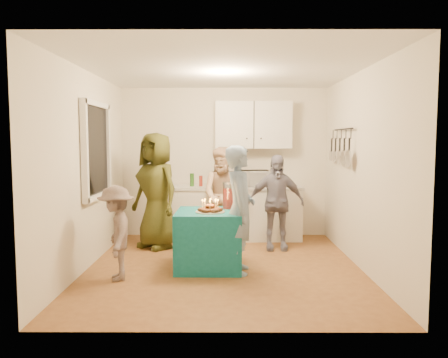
{
  "coord_description": "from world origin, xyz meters",
  "views": [
    {
      "loc": [
        0.02,
        -5.7,
        1.68
      ],
      "look_at": [
        0.0,
        0.35,
        1.15
      ],
      "focal_mm": 35.0,
      "sensor_mm": 36.0,
      "label": 1
    }
  ],
  "objects_px": {
    "counter": "(236,214)",
    "microwave": "(254,178)",
    "man_birthday": "(240,210)",
    "woman_back_center": "(225,196)",
    "punch_jar": "(231,196)",
    "woman_back_left": "(156,191)",
    "party_table": "(209,240)",
    "woman_back_right": "(276,202)",
    "child_near_left": "(116,233)"
  },
  "relations": [
    {
      "from": "microwave",
      "to": "child_near_left",
      "type": "distance_m",
      "value": 2.91
    },
    {
      "from": "microwave",
      "to": "child_near_left",
      "type": "relative_size",
      "value": 0.43
    },
    {
      "from": "party_table",
      "to": "counter",
      "type": "bearing_deg",
      "value": 77.15
    },
    {
      "from": "counter",
      "to": "woman_back_left",
      "type": "xyz_separation_m",
      "value": [
        -1.26,
        -0.63,
        0.47
      ]
    },
    {
      "from": "man_birthday",
      "to": "punch_jar",
      "type": "bearing_deg",
      "value": 15.56
    },
    {
      "from": "party_table",
      "to": "woman_back_right",
      "type": "relative_size",
      "value": 0.58
    },
    {
      "from": "party_table",
      "to": "punch_jar",
      "type": "xyz_separation_m",
      "value": [
        0.29,
        0.25,
        0.55
      ]
    },
    {
      "from": "man_birthday",
      "to": "woman_back_right",
      "type": "height_order",
      "value": "man_birthday"
    },
    {
      "from": "woman_back_center",
      "to": "microwave",
      "type": "bearing_deg",
      "value": 48.51
    },
    {
      "from": "counter",
      "to": "microwave",
      "type": "bearing_deg",
      "value": 0.0
    },
    {
      "from": "microwave",
      "to": "man_birthday",
      "type": "relative_size",
      "value": 0.3
    },
    {
      "from": "punch_jar",
      "to": "child_near_left",
      "type": "height_order",
      "value": "child_near_left"
    },
    {
      "from": "counter",
      "to": "party_table",
      "type": "relative_size",
      "value": 2.59
    },
    {
      "from": "woman_back_right",
      "to": "child_near_left",
      "type": "bearing_deg",
      "value": -144.86
    },
    {
      "from": "microwave",
      "to": "woman_back_right",
      "type": "relative_size",
      "value": 0.33
    },
    {
      "from": "punch_jar",
      "to": "woman_back_left",
      "type": "xyz_separation_m",
      "value": [
        -1.16,
        0.87,
        -0.03
      ]
    },
    {
      "from": "counter",
      "to": "punch_jar",
      "type": "relative_size",
      "value": 6.47
    },
    {
      "from": "punch_jar",
      "to": "microwave",
      "type": "bearing_deg",
      "value": 74.32
    },
    {
      "from": "party_table",
      "to": "woman_back_right",
      "type": "height_order",
      "value": "woman_back_right"
    },
    {
      "from": "punch_jar",
      "to": "woman_back_center",
      "type": "relative_size",
      "value": 0.21
    },
    {
      "from": "woman_back_left",
      "to": "counter",
      "type": "bearing_deg",
      "value": 65.51
    },
    {
      "from": "punch_jar",
      "to": "woman_back_center",
      "type": "distance_m",
      "value": 1.1
    },
    {
      "from": "child_near_left",
      "to": "party_table",
      "type": "bearing_deg",
      "value": 98.38
    },
    {
      "from": "punch_jar",
      "to": "woman_back_right",
      "type": "distance_m",
      "value": 1.05
    },
    {
      "from": "man_birthday",
      "to": "counter",
      "type": "bearing_deg",
      "value": 1.68
    },
    {
      "from": "microwave",
      "to": "woman_back_right",
      "type": "height_order",
      "value": "woman_back_right"
    },
    {
      "from": "punch_jar",
      "to": "woman_back_left",
      "type": "relative_size",
      "value": 0.19
    },
    {
      "from": "counter",
      "to": "microwave",
      "type": "distance_m",
      "value": 0.69
    },
    {
      "from": "woman_back_left",
      "to": "punch_jar",
      "type": "bearing_deg",
      "value": 2.33
    },
    {
      "from": "counter",
      "to": "party_table",
      "type": "bearing_deg",
      "value": -102.85
    },
    {
      "from": "counter",
      "to": "woman_back_right",
      "type": "height_order",
      "value": "woman_back_right"
    },
    {
      "from": "counter",
      "to": "microwave",
      "type": "xyz_separation_m",
      "value": [
        0.31,
        0.0,
        0.62
      ]
    },
    {
      "from": "party_table",
      "to": "woman_back_right",
      "type": "xyz_separation_m",
      "value": [
        0.99,
        1.0,
        0.36
      ]
    },
    {
      "from": "man_birthday",
      "to": "woman_back_left",
      "type": "relative_size",
      "value": 0.9
    },
    {
      "from": "party_table",
      "to": "woman_back_center",
      "type": "distance_m",
      "value": 1.41
    },
    {
      "from": "microwave",
      "to": "party_table",
      "type": "relative_size",
      "value": 0.58
    },
    {
      "from": "woman_back_left",
      "to": "woman_back_right",
      "type": "relative_size",
      "value": 1.23
    },
    {
      "from": "man_birthday",
      "to": "child_near_left",
      "type": "relative_size",
      "value": 1.41
    },
    {
      "from": "microwave",
      "to": "punch_jar",
      "type": "bearing_deg",
      "value": -112.02
    },
    {
      "from": "woman_back_left",
      "to": "woman_back_center",
      "type": "xyz_separation_m",
      "value": [
        1.07,
        0.22,
        -0.11
      ]
    },
    {
      "from": "man_birthday",
      "to": "woman_back_center",
      "type": "bearing_deg",
      "value": 8.94
    },
    {
      "from": "woman_back_right",
      "to": "party_table",
      "type": "bearing_deg",
      "value": -135.21
    },
    {
      "from": "woman_back_center",
      "to": "woman_back_right",
      "type": "xyz_separation_m",
      "value": [
        0.79,
        -0.33,
        -0.06
      ]
    },
    {
      "from": "punch_jar",
      "to": "woman_back_right",
      "type": "bearing_deg",
      "value": 47.14
    },
    {
      "from": "microwave",
      "to": "party_table",
      "type": "height_order",
      "value": "microwave"
    },
    {
      "from": "man_birthday",
      "to": "woman_back_center",
      "type": "xyz_separation_m",
      "value": [
        -0.2,
        1.53,
        -0.02
      ]
    },
    {
      "from": "party_table",
      "to": "child_near_left",
      "type": "bearing_deg",
      "value": -155.7
    },
    {
      "from": "punch_jar",
      "to": "counter",
      "type": "bearing_deg",
      "value": 85.92
    },
    {
      "from": "counter",
      "to": "party_table",
      "type": "xyz_separation_m",
      "value": [
        -0.4,
        -1.74,
        -0.05
      ]
    },
    {
      "from": "counter",
      "to": "woman_back_center",
      "type": "height_order",
      "value": "woman_back_center"
    }
  ]
}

